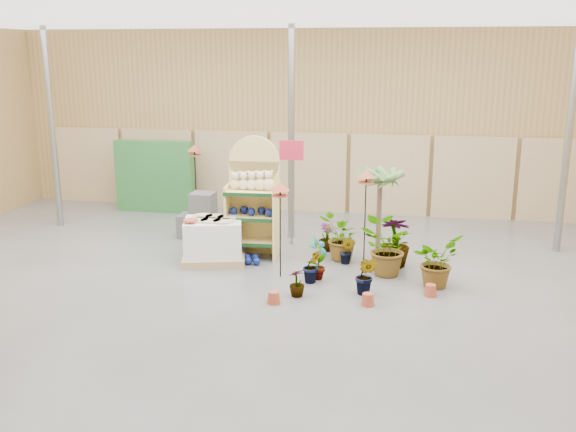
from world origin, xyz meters
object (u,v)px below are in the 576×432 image
(pallet_stack, at_px, (214,240))
(bird_table_front, at_px, (280,189))
(display_shelf, at_px, (254,202))
(potted_plant_2, at_px, (385,248))

(pallet_stack, xyz_separation_m, bird_table_front, (1.43, -0.60, 1.19))
(display_shelf, bearing_deg, pallet_stack, -143.03)
(display_shelf, height_order, pallet_stack, display_shelf)
(pallet_stack, height_order, potted_plant_2, potted_plant_2)
(pallet_stack, distance_m, potted_plant_2, 3.28)
(bird_table_front, bearing_deg, pallet_stack, 157.14)
(pallet_stack, height_order, bird_table_front, bird_table_front)
(pallet_stack, relative_size, bird_table_front, 0.80)
(bird_table_front, distance_m, potted_plant_2, 2.18)
(display_shelf, xyz_separation_m, pallet_stack, (-0.67, -0.56, -0.66))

